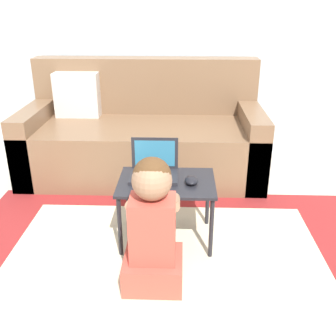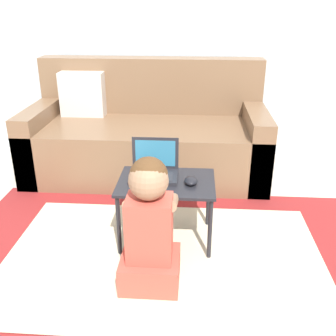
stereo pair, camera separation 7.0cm
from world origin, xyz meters
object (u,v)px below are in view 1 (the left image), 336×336
object	(u,v)px
laptop_desk	(167,188)
computer_mouse	(191,180)
laptop	(154,171)
couch	(143,136)
person_seated	(153,227)

from	to	relation	value
laptop_desk	computer_mouse	xyz separation A→B (m)	(0.14, -0.02, 0.06)
laptop	couch	bearing A→B (deg)	99.42
computer_mouse	person_seated	size ratio (longest dim) A/B	0.16
couch	laptop	bearing A→B (deg)	-80.58
laptop_desk	computer_mouse	size ratio (longest dim) A/B	5.12
couch	laptop_desk	size ratio (longest dim) A/B	3.42
couch	laptop_desk	xyz separation A→B (m)	(0.24, -1.05, 0.04)
laptop	computer_mouse	distance (m)	0.23
couch	laptop	size ratio (longest dim) A/B	6.86
laptop_desk	laptop	distance (m)	0.13
couch	laptop	distance (m)	1.01
person_seated	computer_mouse	bearing A→B (deg)	63.04
computer_mouse	person_seated	distance (m)	0.43
laptop	laptop_desk	bearing A→B (deg)	-38.78
computer_mouse	person_seated	world-z (taller)	person_seated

